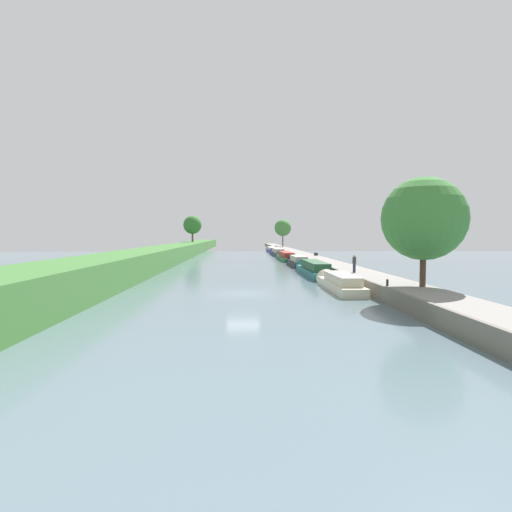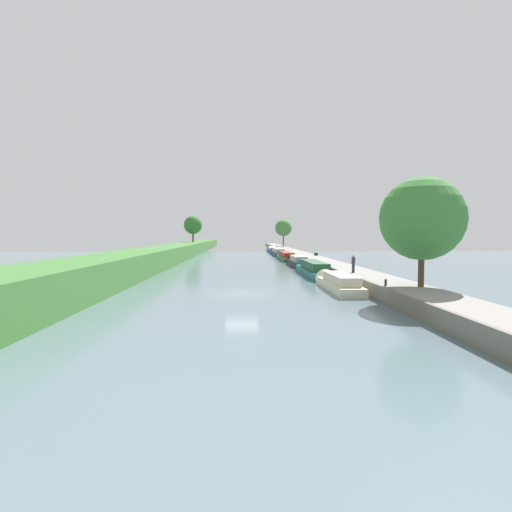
# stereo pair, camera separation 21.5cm
# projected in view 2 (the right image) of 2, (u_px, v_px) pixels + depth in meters

# --- Properties ---
(ground_plane) EXTENTS (160.00, 160.00, 0.00)m
(ground_plane) POSITION_uv_depth(u_px,v_px,m) (242.00, 294.00, 32.13)
(ground_plane) COLOR slate
(left_grassy_bank) EXTENTS (6.01, 260.00, 2.55)m
(left_grassy_bank) POSITION_uv_depth(u_px,v_px,m) (76.00, 278.00, 31.63)
(left_grassy_bank) COLOR #3D7033
(left_grassy_bank) RESTS_ON ground_plane
(right_towpath) EXTENTS (3.37, 260.00, 1.04)m
(right_towpath) POSITION_uv_depth(u_px,v_px,m) (386.00, 286.00, 32.50)
(right_towpath) COLOR gray
(right_towpath) RESTS_ON ground_plane
(stone_quay) EXTENTS (0.25, 260.00, 1.09)m
(stone_quay) POSITION_uv_depth(u_px,v_px,m) (363.00, 286.00, 32.43)
(stone_quay) COLOR #6B665B
(stone_quay) RESTS_ON ground_plane
(narrowboat_cream) EXTENTS (1.97, 10.40, 1.99)m
(narrowboat_cream) POSITION_uv_depth(u_px,v_px,m) (337.00, 283.00, 34.56)
(narrowboat_cream) COLOR beige
(narrowboat_cream) RESTS_ON ground_plane
(narrowboat_teal) EXTENTS (2.12, 13.92, 2.26)m
(narrowboat_teal) POSITION_uv_depth(u_px,v_px,m) (312.00, 269.00, 46.93)
(narrowboat_teal) COLOR #195B60
(narrowboat_teal) RESTS_ON ground_plane
(narrowboat_black) EXTENTS (2.03, 10.49, 2.12)m
(narrowboat_black) POSITION_uv_depth(u_px,v_px,m) (297.00, 262.00, 60.32)
(narrowboat_black) COLOR black
(narrowboat_black) RESTS_ON ground_plane
(narrowboat_green) EXTENTS (2.08, 15.40, 2.16)m
(narrowboat_green) POSITION_uv_depth(u_px,v_px,m) (285.00, 257.00, 74.60)
(narrowboat_green) COLOR #1E6033
(narrowboat_green) RESTS_ON ground_plane
(narrowboat_navy) EXTENTS (2.07, 17.08, 2.19)m
(narrowboat_navy) POSITION_uv_depth(u_px,v_px,m) (277.00, 252.00, 92.33)
(narrowboat_navy) COLOR #141E42
(narrowboat_navy) RESTS_ON ground_plane
(narrowboat_blue) EXTENTS (2.06, 15.27, 1.96)m
(narrowboat_blue) POSITION_uv_depth(u_px,v_px,m) (272.00, 250.00, 110.24)
(narrowboat_blue) COLOR #283D93
(narrowboat_blue) RESTS_ON ground_plane
(tree_rightbank_near) EXTENTS (5.61, 5.61, 7.38)m
(tree_rightbank_near) POSITION_uv_depth(u_px,v_px,m) (422.00, 219.00, 27.99)
(tree_rightbank_near) COLOR #4C3828
(tree_rightbank_near) RESTS_ON right_towpath
(tree_rightbank_midnear) EXTENTS (4.87, 4.87, 7.87)m
(tree_rightbank_midnear) POSITION_uv_depth(u_px,v_px,m) (283.00, 228.00, 121.88)
(tree_rightbank_midnear) COLOR brown
(tree_rightbank_midnear) RESTS_ON right_towpath
(tree_leftbank_downstream) EXTENTS (4.84, 4.84, 6.93)m
(tree_leftbank_downstream) POSITION_uv_depth(u_px,v_px,m) (193.00, 225.00, 110.63)
(tree_leftbank_downstream) COLOR brown
(tree_leftbank_downstream) RESTS_ON left_grassy_bank
(person_walking) EXTENTS (0.34, 0.34, 1.66)m
(person_walking) POSITION_uv_depth(u_px,v_px,m) (353.00, 263.00, 38.43)
(person_walking) COLOR #282D42
(person_walking) RESTS_ON right_towpath
(mooring_bollard_near) EXTENTS (0.16, 0.16, 0.45)m
(mooring_bollard_near) POSITION_uv_depth(u_px,v_px,m) (386.00, 283.00, 28.59)
(mooring_bollard_near) COLOR black
(mooring_bollard_near) RESTS_ON right_towpath
(mooring_bollard_far) EXTENTS (0.16, 0.16, 0.45)m
(mooring_bollard_far) POSITION_uv_depth(u_px,v_px,m) (277.00, 246.00, 117.42)
(mooring_bollard_far) COLOR black
(mooring_bollard_far) RESTS_ON right_towpath
(park_bench) EXTENTS (0.44, 1.50, 0.47)m
(park_bench) POSITION_uv_depth(u_px,v_px,m) (316.00, 253.00, 69.95)
(park_bench) COLOR #333338
(park_bench) RESTS_ON right_towpath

